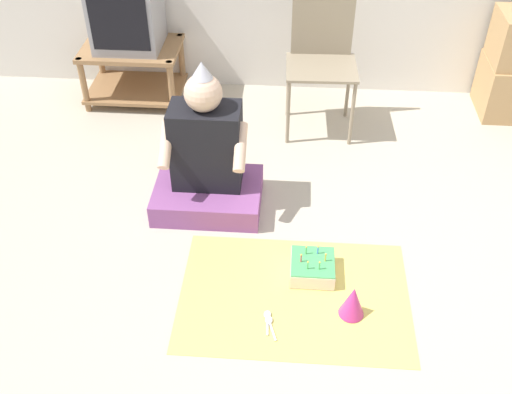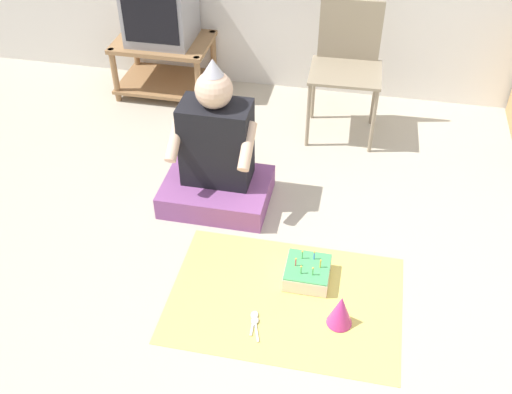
{
  "view_description": "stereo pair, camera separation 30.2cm",
  "coord_description": "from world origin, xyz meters",
  "px_view_note": "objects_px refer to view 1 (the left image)",
  "views": [
    {
      "loc": [
        -0.46,
        -1.96,
        2.28
      ],
      "look_at": [
        -0.63,
        0.37,
        0.35
      ],
      "focal_mm": 42.0,
      "sensor_mm": 36.0,
      "label": 1
    },
    {
      "loc": [
        -0.16,
        -1.92,
        2.28
      ],
      "look_at": [
        -0.63,
        0.37,
        0.35
      ],
      "focal_mm": 42.0,
      "sensor_mm": 36.0,
      "label": 2
    }
  ],
  "objects_px": {
    "person_seated": "(207,162)",
    "party_hat_blue": "(353,301)",
    "birthday_cake": "(312,267)",
    "tv": "(127,15)",
    "folding_chair": "(322,55)"
  },
  "relations": [
    {
      "from": "person_seated",
      "to": "tv",
      "type": "bearing_deg",
      "value": 120.47
    },
    {
      "from": "tv",
      "to": "person_seated",
      "type": "distance_m",
      "value": 1.41
    },
    {
      "from": "folding_chair",
      "to": "person_seated",
      "type": "distance_m",
      "value": 1.14
    },
    {
      "from": "birthday_cake",
      "to": "party_hat_blue",
      "type": "height_order",
      "value": "party_hat_blue"
    },
    {
      "from": "person_seated",
      "to": "folding_chair",
      "type": "bearing_deg",
      "value": 55.24
    },
    {
      "from": "person_seated",
      "to": "birthday_cake",
      "type": "bearing_deg",
      "value": -41.67
    },
    {
      "from": "tv",
      "to": "folding_chair",
      "type": "distance_m",
      "value": 1.36
    },
    {
      "from": "folding_chair",
      "to": "person_seated",
      "type": "xyz_separation_m",
      "value": [
        -0.64,
        -0.92,
        -0.23
      ]
    },
    {
      "from": "tv",
      "to": "person_seated",
      "type": "xyz_separation_m",
      "value": [
        0.7,
        -1.18,
        -0.34
      ]
    },
    {
      "from": "person_seated",
      "to": "party_hat_blue",
      "type": "height_order",
      "value": "person_seated"
    },
    {
      "from": "party_hat_blue",
      "to": "folding_chair",
      "type": "bearing_deg",
      "value": 95.28
    },
    {
      "from": "tv",
      "to": "folding_chair",
      "type": "relative_size",
      "value": 0.52
    },
    {
      "from": "tv",
      "to": "birthday_cake",
      "type": "distance_m",
      "value": 2.24
    },
    {
      "from": "tv",
      "to": "folding_chair",
      "type": "height_order",
      "value": "folding_chair"
    },
    {
      "from": "birthday_cake",
      "to": "party_hat_blue",
      "type": "bearing_deg",
      "value": -52.85
    }
  ]
}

